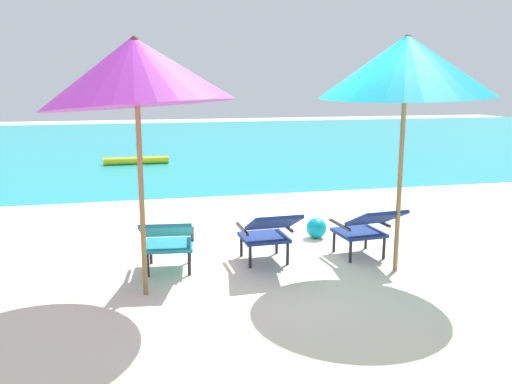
{
  "coord_description": "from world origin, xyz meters",
  "views": [
    {
      "loc": [
        -1.41,
        -5.82,
        2.05
      ],
      "look_at": [
        0.0,
        0.26,
        0.75
      ],
      "focal_mm": 37.44,
      "sensor_mm": 36.0,
      "label": 1
    }
  ],
  "objects": [
    {
      "name": "lounge_chair_center",
      "position": [
        0.03,
        -0.24,
        0.4
      ],
      "size": [
        0.57,
        0.89,
        0.68
      ],
      "color": "navy",
      "rests_on": "ground_plane"
    },
    {
      "name": "lounge_chair_left",
      "position": [
        -1.09,
        -0.29,
        0.4
      ],
      "size": [
        0.63,
        0.93,
        0.68
      ],
      "color": "teal",
      "rests_on": "ground_plane"
    },
    {
      "name": "beach_umbrella_right",
      "position": [
        1.35,
        -0.73,
        2.2
      ],
      "size": [
        2.52,
        2.51,
        2.55
      ],
      "color": "olive",
      "rests_on": "ground_plane"
    },
    {
      "name": "beach_umbrella_left",
      "position": [
        -1.35,
        -0.78,
        2.13
      ],
      "size": [
        2.52,
        2.52,
        2.52
      ],
      "color": "olive",
      "rests_on": "ground_plane"
    },
    {
      "name": "swim_buoy",
      "position": [
        -1.34,
        7.78,
        0.1
      ],
      "size": [
        1.6,
        0.18,
        0.18
      ],
      "primitive_type": "cylinder",
      "rotation": [
        0.0,
        1.57,
        0.0
      ],
      "color": "yellow",
      "rests_on": "ocean_band"
    },
    {
      "name": "ground_plane",
      "position": [
        0.0,
        4.0,
        0.0
      ],
      "size": [
        40.0,
        40.0,
        0.0
      ],
      "primitive_type": "plane",
      "color": "beige"
    },
    {
      "name": "ocean_band",
      "position": [
        0.0,
        12.57,
        0.0
      ],
      "size": [
        40.0,
        18.0,
        0.01
      ],
      "primitive_type": "cube",
      "color": "teal",
      "rests_on": "ground_plane"
    },
    {
      "name": "beach_ball",
      "position": [
        0.92,
        0.66,
        0.14
      ],
      "size": [
        0.27,
        0.27,
        0.27
      ],
      "primitive_type": "sphere",
      "color": "#0A93AD",
      "rests_on": "ground_plane"
    },
    {
      "name": "lounge_chair_right",
      "position": [
        1.18,
        -0.31,
        0.4
      ],
      "size": [
        0.61,
        0.92,
        0.68
      ],
      "color": "navy",
      "rests_on": "ground_plane"
    }
  ]
}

